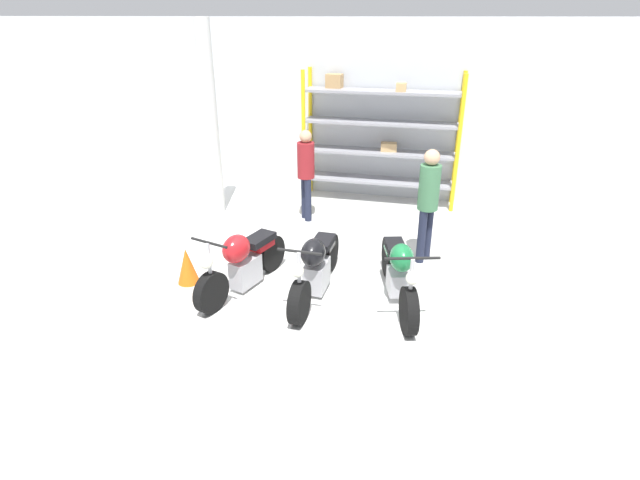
{
  "coord_description": "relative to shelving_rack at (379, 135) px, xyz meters",
  "views": [
    {
      "loc": [
        1.52,
        -5.89,
        3.63
      ],
      "look_at": [
        0.0,
        0.4,
        0.7
      ],
      "focal_mm": 28.0,
      "sensor_mm": 36.0,
      "label": 1
    }
  ],
  "objects": [
    {
      "name": "motorcycle_green",
      "position": [
        0.85,
        -4.03,
        -0.97
      ],
      "size": [
        0.87,
        2.08,
        1.02
      ],
      "rotation": [
        0.0,
        0.0,
        -1.3
      ],
      "color": "black",
      "rests_on": "ground_plane"
    },
    {
      "name": "traffic_cone",
      "position": [
        -2.2,
        -4.24,
        -1.13
      ],
      "size": [
        0.32,
        0.32,
        0.55
      ],
      "color": "orange",
      "rests_on": "ground_plane"
    },
    {
      "name": "ground_plane",
      "position": [
        -0.3,
        -4.21,
        -1.41
      ],
      "size": [
        30.0,
        30.0,
        0.0
      ],
      "primitive_type": "plane",
      "color": "silver"
    },
    {
      "name": "back_wall",
      "position": [
        -0.3,
        0.36,
        0.39
      ],
      "size": [
        30.0,
        0.08,
        3.6
      ],
      "color": "silver",
      "rests_on": "ground_plane"
    },
    {
      "name": "motorcycle_red",
      "position": [
        -1.33,
        -4.24,
        -0.97
      ],
      "size": [
        0.8,
        1.91,
        1.01
      ],
      "rotation": [
        0.0,
        0.0,
        -1.85
      ],
      "color": "black",
      "rests_on": "ground_plane"
    },
    {
      "name": "shelving_rack",
      "position": [
        0.0,
        0.0,
        0.0
      ],
      "size": [
        3.16,
        0.63,
        2.66
      ],
      "color": "yellow",
      "rests_on": "ground_plane"
    },
    {
      "name": "motorcycle_black",
      "position": [
        -0.29,
        -4.1,
        -0.99
      ],
      "size": [
        0.57,
        2.11,
        1.0
      ],
      "rotation": [
        0.0,
        0.0,
        -1.6
      ],
      "color": "black",
      "rests_on": "ground_plane"
    },
    {
      "name": "support_pillar",
      "position": [
        -3.0,
        -1.41,
        0.39
      ],
      "size": [
        0.28,
        0.28,
        3.6
      ],
      "color": "silver",
      "rests_on": "ground_plane"
    },
    {
      "name": "person_browsing",
      "position": [
        1.13,
        -2.67,
        -0.33
      ],
      "size": [
        0.44,
        0.44,
        1.82
      ],
      "rotation": [
        0.0,
        0.0,
        2.61
      ],
      "color": "#1E2338",
      "rests_on": "ground_plane"
    },
    {
      "name": "person_near_rack",
      "position": [
        -1.16,
        -1.39,
        -0.39
      ],
      "size": [
        0.45,
        0.45,
        1.73
      ],
      "rotation": [
        0.0,
        0.0,
        3.78
      ],
      "color": "#1E2338",
      "rests_on": "ground_plane"
    }
  ]
}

